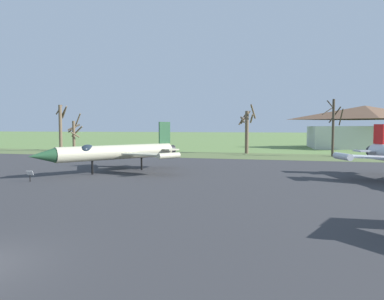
{
  "coord_description": "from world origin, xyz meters",
  "views": [
    {
      "loc": [
        9.7,
        -8.54,
        4.42
      ],
      "look_at": [
        2.25,
        19.3,
        2.57
      ],
      "focal_mm": 33.36,
      "sensor_mm": 36.0,
      "label": 1
    }
  ],
  "objects": [
    {
      "name": "jet_fighter_front_left",
      "position": [
        -6.39,
        22.56,
        2.03
      ],
      "size": [
        11.83,
        13.21,
        4.98
      ],
      "color": "#B7B293",
      "rests_on": "ground"
    },
    {
      "name": "asphalt_apron",
      "position": [
        0.0,
        14.98,
        0.03
      ],
      "size": [
        74.79,
        49.94,
        0.05
      ],
      "primitive_type": "cube",
      "color": "#333335",
      "rests_on": "ground"
    },
    {
      "name": "grass_verge_strip",
      "position": [
        0.0,
        45.95,
        0.03
      ],
      "size": [
        134.79,
        12.0,
        0.06
      ],
      "primitive_type": "cube",
      "color": "#57683B",
      "rests_on": "ground"
    },
    {
      "name": "bare_tree_far_left",
      "position": [
        -29.97,
        47.74,
        4.65
      ],
      "size": [
        2.19,
        1.58,
        8.5
      ],
      "color": "brown",
      "rests_on": "ground"
    },
    {
      "name": "bare_tree_right_of_center",
      "position": [
        16.33,
        48.23,
        4.78
      ],
      "size": [
        2.87,
        2.69,
        8.58
      ],
      "color": "#42382D",
      "rests_on": "ground"
    },
    {
      "name": "bare_tree_left_of_center",
      "position": [
        -28.68,
        50.02,
        3.32
      ],
      "size": [
        2.92,
        2.8,
        7.01
      ],
      "color": "brown",
      "rests_on": "ground"
    },
    {
      "name": "info_placard_front_left",
      "position": [
        -10.26,
        15.59,
        0.57
      ],
      "size": [
        0.55,
        0.33,
        0.92
      ],
      "color": "black",
      "rests_on": "ground"
    },
    {
      "name": "visitor_building",
      "position": [
        25.26,
        72.84,
        4.41
      ],
      "size": [
        23.47,
        15.23,
        8.92
      ],
      "color": "beige",
      "rests_on": "ground"
    },
    {
      "name": "bare_tree_center",
      "position": [
        3.22,
        50.98,
        4.18
      ],
      "size": [
        2.8,
        2.75,
        8.13
      ],
      "color": "brown",
      "rests_on": "ground"
    }
  ]
}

